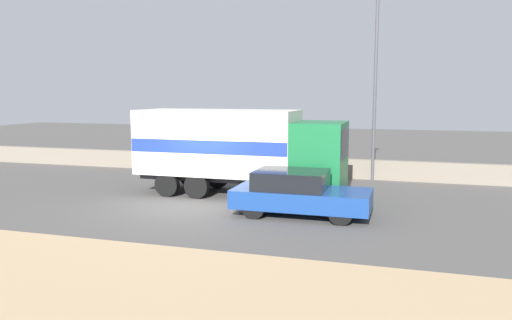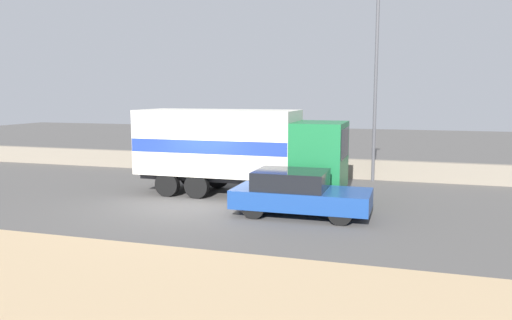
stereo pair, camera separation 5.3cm
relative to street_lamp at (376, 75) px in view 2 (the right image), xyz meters
name	(u,v)px [view 2 (the right image)]	position (x,y,z in m)	size (l,w,h in m)	color
ground_plane	(191,206)	(-5.57, -6.81, -4.60)	(80.00, 80.00, 0.00)	#514F4C
dirt_shoulder_foreground	(54,276)	(-5.57, -13.75, -4.58)	(60.00, 5.00, 0.04)	tan
stone_wall_backdrop	(254,165)	(-5.57, 0.45, -4.16)	(60.00, 0.35, 0.88)	gray
street_lamp	(376,75)	(0.00, 0.00, 0.00)	(0.56, 0.28, 8.07)	#4C4C51
box_truck	(237,147)	(-4.72, -4.53, -2.77)	(7.76, 2.47, 3.20)	#196B38
car_hatchback	(298,193)	(-1.80, -7.05, -3.88)	(4.26, 1.87, 1.42)	navy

